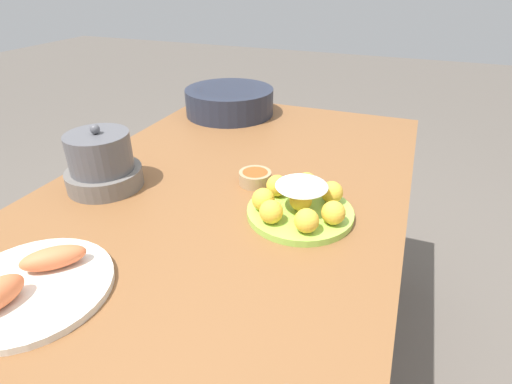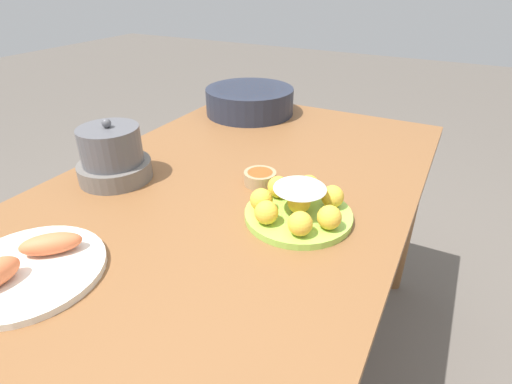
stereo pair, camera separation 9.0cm
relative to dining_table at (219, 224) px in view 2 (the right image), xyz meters
The scene contains 7 objects.
ground_plane 0.64m from the dining_table, ahead, with size 12.00×12.00×0.00m, color #5B544C.
dining_table is the anchor object (origin of this frame).
cake_plate 0.24m from the dining_table, 90.66° to the right, with size 0.24×0.24×0.09m.
serving_bowl 0.66m from the dining_table, 21.45° to the left, with size 0.34×0.34×0.10m.
sauce_bowl 0.16m from the dining_table, 30.83° to the right, with size 0.09×0.09×0.03m.
seafood_platter 0.45m from the dining_table, 159.16° to the left, with size 0.28×0.28×0.06m.
warming_pot 0.33m from the dining_table, 99.14° to the left, with size 0.19×0.19×0.17m.
Camera 2 is at (-0.72, -0.49, 1.23)m, focal length 28.00 mm.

